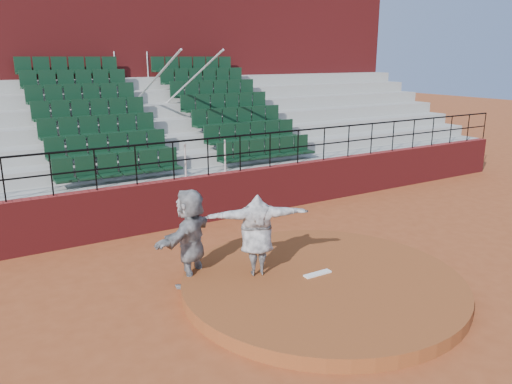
% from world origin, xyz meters
% --- Properties ---
extents(ground, '(90.00, 90.00, 0.00)m').
position_xyz_m(ground, '(0.00, 0.00, 0.00)').
color(ground, brown).
rests_on(ground, ground).
extents(pitchers_mound, '(5.50, 5.50, 0.25)m').
position_xyz_m(pitchers_mound, '(0.00, 0.00, 0.12)').
color(pitchers_mound, brown).
rests_on(pitchers_mound, ground).
extents(pitching_rubber, '(0.60, 0.15, 0.03)m').
position_xyz_m(pitching_rubber, '(0.00, 0.15, 0.27)').
color(pitching_rubber, white).
rests_on(pitching_rubber, pitchers_mound).
extents(boundary_wall, '(24.00, 0.30, 1.30)m').
position_xyz_m(boundary_wall, '(0.00, 5.00, 0.65)').
color(boundary_wall, maroon).
rests_on(boundary_wall, ground).
extents(wall_railing, '(24.04, 0.05, 1.03)m').
position_xyz_m(wall_railing, '(0.00, 5.00, 2.03)').
color(wall_railing, black).
rests_on(wall_railing, boundary_wall).
extents(seating_deck, '(24.00, 5.97, 4.63)m').
position_xyz_m(seating_deck, '(0.00, 8.65, 1.44)').
color(seating_deck, '#999993').
rests_on(seating_deck, ground).
extents(press_box_facade, '(24.00, 3.00, 7.10)m').
position_xyz_m(press_box_facade, '(0.00, 12.60, 3.55)').
color(press_box_facade, maroon).
rests_on(press_box_facade, ground).
extents(pitcher, '(2.08, 1.22, 1.64)m').
position_xyz_m(pitcher, '(-1.01, 0.81, 1.07)').
color(pitcher, black).
rests_on(pitcher, pitchers_mound).
extents(fielder, '(1.81, 1.55, 1.96)m').
position_xyz_m(fielder, '(-2.07, 1.59, 0.98)').
color(fielder, black).
rests_on(fielder, ground).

